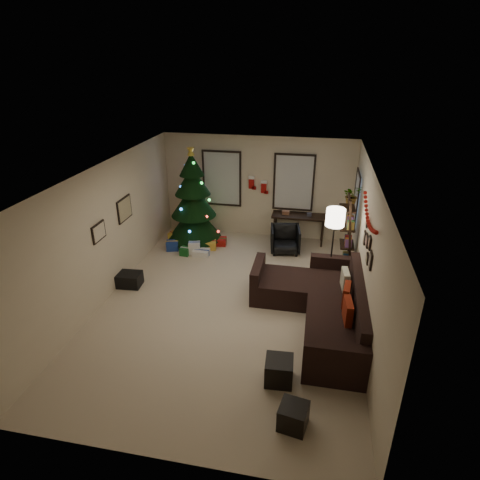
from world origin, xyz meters
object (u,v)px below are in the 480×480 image
at_px(sofa, 322,306).
at_px(bookshelf, 348,239).
at_px(desk, 299,218).
at_px(desk_chair, 285,239).
at_px(christmas_tree, 193,204).

relative_size(sofa, bookshelf, 1.63).
relative_size(sofa, desk, 2.17).
bearing_deg(sofa, desk_chair, 108.82).
bearing_deg(desk_chair, sofa, -79.57).
height_order(christmas_tree, bookshelf, christmas_tree).
distance_m(sofa, desk_chair, 2.90).
distance_m(desk, bookshelf, 2.00).
bearing_deg(desk, desk_chair, -114.02).
distance_m(sofa, desk, 3.48).
distance_m(christmas_tree, sofa, 4.44).
height_order(desk, desk_chair, desk).
height_order(sofa, bookshelf, bookshelf).
distance_m(sofa, bookshelf, 1.93).
bearing_deg(christmas_tree, desk_chair, -2.43).
bearing_deg(desk, sofa, -79.23).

